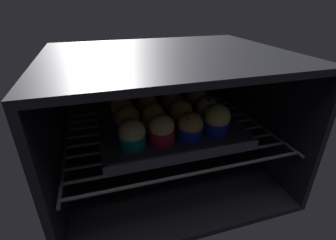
{
  "coord_description": "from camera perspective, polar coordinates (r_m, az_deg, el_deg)",
  "views": [
    {
      "loc": [
        -17.73,
        -35.51,
        47.38
      ],
      "look_at": [
        0.0,
        22.14,
        17.3
      ],
      "focal_mm": 26.36,
      "sensor_mm": 36.0,
      "label": 1
    }
  ],
  "objects": [
    {
      "name": "muffin_row2_col3",
      "position": [
        0.77,
        6.59,
        4.49
      ],
      "size": [
        6.29,
        6.29,
        7.71
      ],
      "color": "#1928B7",
      "rests_on": "baking_tray"
    },
    {
      "name": "muffin_row2_col0",
      "position": [
        0.71,
        -10.7,
        2.44
      ],
      "size": [
        6.32,
        6.32,
        7.85
      ],
      "color": "#7A238C",
      "rests_on": "baking_tray"
    },
    {
      "name": "muffin_row1_col1",
      "position": [
        0.66,
        -3.43,
        0.62
      ],
      "size": [
        6.15,
        6.15,
        7.33
      ],
      "color": "silver",
      "rests_on": "baking_tray"
    },
    {
      "name": "muffin_row0_col0",
      "position": [
        0.58,
        -8.29,
        -3.41
      ],
      "size": [
        6.36,
        6.36,
        7.52
      ],
      "color": "#0C8C84",
      "rests_on": "baking_tray"
    },
    {
      "name": "muffin_row1_col3",
      "position": [
        0.71,
        8.95,
        2.25
      ],
      "size": [
        6.15,
        6.15,
        7.67
      ],
      "color": "silver",
      "rests_on": "baking_tray"
    },
    {
      "name": "oven_rack",
      "position": [
        0.69,
        0.03,
        -2.8
      ],
      "size": [
        54.8,
        42.0,
        0.8
      ],
      "color": "#51515B",
      "rests_on": "oven_cavity"
    },
    {
      "name": "muffin_row0_col2",
      "position": [
        0.61,
        5.19,
        -1.69
      ],
      "size": [
        6.27,
        6.27,
        7.25
      ],
      "color": "#1928B7",
      "rests_on": "baking_tray"
    },
    {
      "name": "muffin_row0_col3",
      "position": [
        0.65,
        11.28,
        0.06
      ],
      "size": [
        6.74,
        6.74,
        8.19
      ],
      "color": "#1928B7",
      "rests_on": "baking_tray"
    },
    {
      "name": "muffin_row0_col1",
      "position": [
        0.59,
        -1.39,
        -2.38
      ],
      "size": [
        6.15,
        6.15,
        7.48
      ],
      "color": "red",
      "rests_on": "baking_tray"
    },
    {
      "name": "muffin_row2_col2",
      "position": [
        0.74,
        0.89,
        3.78
      ],
      "size": [
        6.4,
        6.4,
        7.43
      ],
      "color": "#1928B7",
      "rests_on": "baking_tray"
    },
    {
      "name": "muffin_row2_col1",
      "position": [
        0.72,
        -4.69,
        3.07
      ],
      "size": [
        6.15,
        6.15,
        7.83
      ],
      "color": "red",
      "rests_on": "baking_tray"
    },
    {
      "name": "muffin_row1_col0",
      "position": [
        0.65,
        -9.32,
        -0.0
      ],
      "size": [
        6.58,
        6.58,
        7.65
      ],
      "color": "#1928B7",
      "rests_on": "baking_tray"
    },
    {
      "name": "muffin_row1_col2",
      "position": [
        0.68,
        3.04,
        1.49
      ],
      "size": [
        6.47,
        6.47,
        7.89
      ],
      "color": "red",
      "rests_on": "baking_tray"
    },
    {
      "name": "oven_cavity",
      "position": [
        0.71,
        -0.97,
        1.2
      ],
      "size": [
        59.0,
        47.0,
        37.0
      ],
      "color": "black",
      "rests_on": "ground"
    },
    {
      "name": "baking_tray",
      "position": [
        0.69,
        0.0,
        -1.95
      ],
      "size": [
        37.26,
        29.79,
        2.2
      ],
      "color": "#4C4C51",
      "rests_on": "oven_rack"
    }
  ]
}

